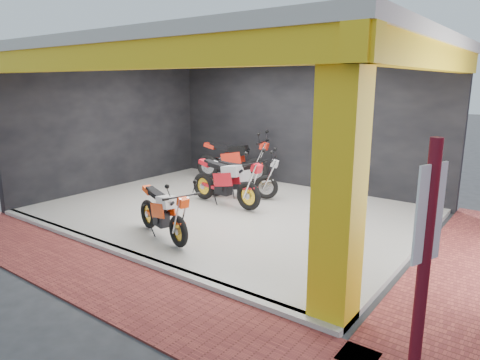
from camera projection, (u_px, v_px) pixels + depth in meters
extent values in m
plane|color=#2D2D30|center=(167.00, 239.00, 8.14)|extent=(80.00, 80.00, 0.00)
cube|color=silver|center=(231.00, 212.00, 9.69)|extent=(8.00, 6.00, 0.10)
cube|color=beige|center=(230.00, 49.00, 8.90)|extent=(8.40, 6.40, 0.20)
cube|color=black|center=(300.00, 126.00, 11.74)|extent=(8.20, 0.20, 3.50)
cube|color=black|center=(112.00, 126.00, 11.70)|extent=(0.20, 6.20, 3.50)
cube|color=yellow|center=(340.00, 185.00, 4.98)|extent=(0.50, 0.50, 3.50)
cube|color=yellow|center=(111.00, 57.00, 6.62)|extent=(8.40, 0.30, 0.40)
cube|color=yellow|center=(433.00, 57.00, 6.64)|extent=(0.30, 6.40, 0.40)
cube|color=silver|center=(123.00, 253.00, 7.33)|extent=(8.00, 0.20, 0.10)
cube|color=#953831|center=(83.00, 271.00, 6.73)|extent=(9.00, 1.40, 0.03)
cube|color=#953831|center=(465.00, 266.00, 6.91)|extent=(1.40, 7.00, 0.03)
cylinder|color=maroon|center=(421.00, 290.00, 3.50)|extent=(0.10, 0.10, 2.51)
cube|color=white|center=(429.00, 214.00, 3.35)|extent=(0.14, 0.34, 0.80)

